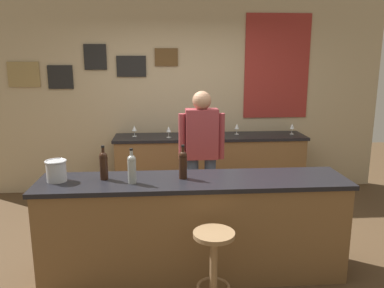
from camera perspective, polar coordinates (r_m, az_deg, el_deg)
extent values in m
plane|color=#4C3823|center=(4.15, -0.23, -15.69)|extent=(10.00, 10.00, 0.00)
cube|color=tan|center=(5.71, -1.72, 6.86)|extent=(6.00, 0.06, 2.80)
cube|color=#997F4C|center=(5.96, -23.67, 9.44)|extent=(0.43, 0.02, 0.35)
cube|color=black|center=(5.82, -18.92, 9.36)|extent=(0.35, 0.02, 0.33)
cube|color=black|center=(5.71, -14.15, 12.40)|extent=(0.31, 0.02, 0.35)
cube|color=black|center=(5.65, -8.98, 11.31)|extent=(0.42, 0.02, 0.29)
cube|color=brown|center=(5.64, -3.82, 12.73)|extent=(0.33, 0.02, 0.25)
cube|color=maroon|center=(5.88, 12.48, 11.13)|extent=(0.96, 0.02, 1.50)
cube|color=brown|center=(3.60, 0.24, -12.52)|extent=(2.69, 0.57, 0.88)
cube|color=black|center=(3.43, 0.25, -5.54)|extent=(2.75, 0.60, 0.04)
cube|color=brown|center=(5.56, 2.66, -3.51)|extent=(2.64, 0.53, 0.86)
cube|color=black|center=(5.45, 2.70, 1.04)|extent=(2.70, 0.56, 0.04)
cylinder|color=#384766|center=(4.51, 2.67, -7.36)|extent=(0.13, 0.13, 0.86)
cylinder|color=#384766|center=(4.49, 0.11, -7.43)|extent=(0.13, 0.13, 0.86)
cube|color=maroon|center=(4.31, 1.44, 1.51)|extent=(0.36, 0.20, 0.56)
sphere|color=#A87A5B|center=(4.26, 1.47, 6.47)|extent=(0.21, 0.21, 0.21)
cylinder|color=maroon|center=(4.34, 4.33, 1.16)|extent=(0.08, 0.08, 0.52)
cylinder|color=maroon|center=(4.30, -1.48, 1.08)|extent=(0.08, 0.08, 0.52)
cylinder|color=olive|center=(3.16, 3.20, -18.80)|extent=(0.06, 0.06, 0.65)
torus|color=olive|center=(3.21, 3.17, -20.36)|extent=(0.26, 0.26, 0.02)
cylinder|color=olive|center=(3.00, 3.28, -13.23)|extent=(0.32, 0.32, 0.03)
cylinder|color=black|center=(3.48, -12.93, -3.55)|extent=(0.07, 0.07, 0.20)
sphere|color=black|center=(3.45, -13.02, -1.75)|extent=(0.07, 0.07, 0.07)
cylinder|color=black|center=(3.44, -13.05, -1.23)|extent=(0.03, 0.03, 0.09)
cylinder|color=black|center=(3.43, -13.09, -0.37)|extent=(0.03, 0.03, 0.02)
cylinder|color=#999E99|center=(3.33, -8.88, -4.11)|extent=(0.07, 0.07, 0.20)
sphere|color=#999E99|center=(3.29, -8.95, -2.24)|extent=(0.07, 0.07, 0.07)
cylinder|color=#999E99|center=(3.29, -8.97, -1.69)|extent=(0.03, 0.03, 0.09)
cylinder|color=black|center=(3.27, -9.00, -0.79)|extent=(0.03, 0.03, 0.02)
cylinder|color=black|center=(3.42, -1.35, -3.52)|extent=(0.07, 0.07, 0.20)
sphere|color=black|center=(3.39, -1.36, -1.68)|extent=(0.07, 0.07, 0.07)
cylinder|color=black|center=(3.38, -1.36, -1.15)|extent=(0.03, 0.03, 0.09)
cylinder|color=black|center=(3.37, -1.36, -0.27)|extent=(0.03, 0.03, 0.02)
cylinder|color=#B7BABF|center=(3.54, -19.47, -3.82)|extent=(0.17, 0.17, 0.18)
torus|color=#B7BABF|center=(3.52, -19.57, -2.41)|extent=(0.19, 0.19, 0.02)
cylinder|color=silver|center=(5.45, -8.51, 1.15)|extent=(0.06, 0.06, 0.00)
cylinder|color=silver|center=(5.44, -8.53, 1.57)|extent=(0.01, 0.01, 0.07)
cone|color=silver|center=(5.43, -8.55, 2.34)|extent=(0.07, 0.07, 0.08)
cylinder|color=silver|center=(5.32, -3.46, 1.00)|extent=(0.06, 0.06, 0.00)
cylinder|color=silver|center=(5.31, -3.47, 1.42)|extent=(0.01, 0.01, 0.07)
cone|color=silver|center=(5.30, -3.48, 2.22)|extent=(0.07, 0.07, 0.08)
cylinder|color=silver|center=(5.35, -1.09, 1.09)|extent=(0.06, 0.06, 0.00)
cylinder|color=silver|center=(5.34, -1.09, 1.51)|extent=(0.01, 0.01, 0.07)
cone|color=silver|center=(5.33, -1.09, 2.30)|extent=(0.07, 0.07, 0.08)
cylinder|color=silver|center=(5.58, 6.65, 1.47)|extent=(0.06, 0.06, 0.00)
cylinder|color=silver|center=(5.57, 6.66, 1.88)|extent=(0.01, 0.01, 0.07)
cone|color=silver|center=(5.56, 6.68, 2.64)|extent=(0.07, 0.07, 0.08)
cylinder|color=silver|center=(5.73, 14.56, 1.46)|extent=(0.06, 0.06, 0.00)
cylinder|color=silver|center=(5.73, 14.58, 1.85)|extent=(0.01, 0.01, 0.07)
cone|color=silver|center=(5.71, 14.62, 2.59)|extent=(0.07, 0.07, 0.08)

